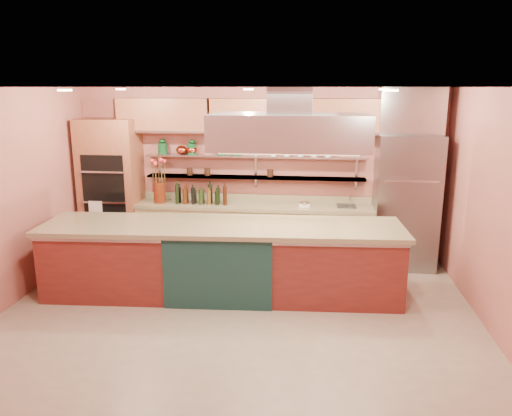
# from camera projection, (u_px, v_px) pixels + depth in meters

# --- Properties ---
(floor) EXTENTS (6.00, 5.00, 0.02)m
(floor) POSITION_uv_depth(u_px,v_px,m) (237.00, 317.00, 6.25)
(floor) COLOR tan
(floor) RESTS_ON ground
(ceiling) EXTENTS (6.00, 5.00, 0.02)m
(ceiling) POSITION_uv_depth(u_px,v_px,m) (235.00, 87.00, 5.59)
(ceiling) COLOR black
(ceiling) RESTS_ON wall_back
(wall_back) EXTENTS (6.00, 0.04, 2.80)m
(wall_back) POSITION_uv_depth(u_px,v_px,m) (259.00, 173.00, 8.33)
(wall_back) COLOR #B36054
(wall_back) RESTS_ON floor
(wall_front) EXTENTS (6.00, 0.04, 2.80)m
(wall_front) POSITION_uv_depth(u_px,v_px,m) (181.00, 292.00, 3.50)
(wall_front) COLOR #B36054
(wall_front) RESTS_ON floor
(wall_left) EXTENTS (0.04, 5.00, 2.80)m
(wall_left) POSITION_uv_depth(u_px,v_px,m) (0.00, 202.00, 6.25)
(wall_left) COLOR #B36054
(wall_left) RESTS_ON floor
(wall_right) EXTENTS (0.04, 5.00, 2.80)m
(wall_right) POSITION_uv_depth(u_px,v_px,m) (500.00, 216.00, 5.58)
(wall_right) COLOR #B36054
(wall_right) RESTS_ON floor
(oven_stack) EXTENTS (0.95, 0.64, 2.30)m
(oven_stack) POSITION_uv_depth(u_px,v_px,m) (112.00, 188.00, 8.36)
(oven_stack) COLOR #955136
(oven_stack) RESTS_ON floor
(refrigerator) EXTENTS (0.95, 0.72, 2.10)m
(refrigerator) POSITION_uv_depth(u_px,v_px,m) (405.00, 202.00, 7.80)
(refrigerator) COLOR gray
(refrigerator) RESTS_ON floor
(back_counter) EXTENTS (3.84, 0.64, 0.93)m
(back_counter) POSITION_uv_depth(u_px,v_px,m) (254.00, 232.00, 8.27)
(back_counter) COLOR tan
(back_counter) RESTS_ON floor
(wall_shelf_lower) EXTENTS (3.60, 0.26, 0.03)m
(wall_shelf_lower) POSITION_uv_depth(u_px,v_px,m) (255.00, 177.00, 8.22)
(wall_shelf_lower) COLOR #B3B4BB
(wall_shelf_lower) RESTS_ON wall_back
(wall_shelf_upper) EXTENTS (3.60, 0.26, 0.03)m
(wall_shelf_upper) POSITION_uv_depth(u_px,v_px,m) (255.00, 156.00, 8.14)
(wall_shelf_upper) COLOR #B3B4BB
(wall_shelf_upper) RESTS_ON wall_back
(upper_cabinets) EXTENTS (4.60, 0.36, 0.55)m
(upper_cabinets) POSITION_uv_depth(u_px,v_px,m) (258.00, 116.00, 7.93)
(upper_cabinets) COLOR #955136
(upper_cabinets) RESTS_ON wall_back
(range_hood) EXTENTS (2.00, 1.00, 0.45)m
(range_hood) POSITION_uv_depth(u_px,v_px,m) (290.00, 132.00, 6.32)
(range_hood) COLOR #B3B4BB
(range_hood) RESTS_ON ceiling
(ceiling_downlights) EXTENTS (4.00, 2.80, 0.02)m
(ceiling_downlights) POSITION_uv_depth(u_px,v_px,m) (237.00, 90.00, 5.79)
(ceiling_downlights) COLOR #FFE5A5
(ceiling_downlights) RESTS_ON ceiling
(island) EXTENTS (4.82, 1.29, 1.00)m
(island) POSITION_uv_depth(u_px,v_px,m) (222.00, 259.00, 6.84)
(island) COLOR maroon
(island) RESTS_ON floor
(flower_vase) EXTENTS (0.21, 0.21, 0.34)m
(flower_vase) POSITION_uv_depth(u_px,v_px,m) (160.00, 192.00, 8.24)
(flower_vase) COLOR #5B1F0D
(flower_vase) RESTS_ON back_counter
(oil_bottle_cluster) EXTENTS (0.95, 0.41, 0.29)m
(oil_bottle_cluster) POSITION_uv_depth(u_px,v_px,m) (202.00, 195.00, 8.17)
(oil_bottle_cluster) COLOR black
(oil_bottle_cluster) RESTS_ON back_counter
(kitchen_scale) EXTENTS (0.19, 0.15, 0.10)m
(kitchen_scale) POSITION_uv_depth(u_px,v_px,m) (305.00, 204.00, 8.00)
(kitchen_scale) COLOR silver
(kitchen_scale) RESTS_ON back_counter
(bar_faucet) EXTENTS (0.03, 0.03, 0.20)m
(bar_faucet) POSITION_uv_depth(u_px,v_px,m) (350.00, 200.00, 8.01)
(bar_faucet) COLOR white
(bar_faucet) RESTS_ON back_counter
(copper_kettle) EXTENTS (0.21, 0.21, 0.14)m
(copper_kettle) POSITION_uv_depth(u_px,v_px,m) (182.00, 150.00, 8.26)
(copper_kettle) COLOR #C4472D
(copper_kettle) RESTS_ON wall_shelf_upper
(green_canister) EXTENTS (0.17, 0.17, 0.17)m
(green_canister) POSITION_uv_depth(u_px,v_px,m) (236.00, 150.00, 8.15)
(green_canister) COLOR #0D411D
(green_canister) RESTS_ON wall_shelf_upper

